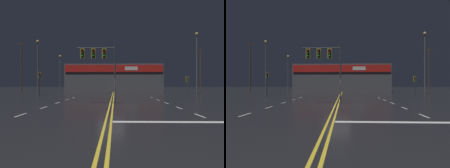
# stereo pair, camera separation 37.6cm
# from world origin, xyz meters

# --- Properties ---
(ground_plane) EXTENTS (200.00, 200.00, 0.00)m
(ground_plane) POSITION_xyz_m (0.00, 0.00, 0.00)
(ground_plane) COLOR black
(road_markings) EXTENTS (16.99, 60.00, 0.01)m
(road_markings) POSITION_xyz_m (1.21, -1.54, 0.00)
(road_markings) COLOR gold
(road_markings) RESTS_ON ground
(traffic_signal_median) EXTENTS (3.83, 0.36, 5.82)m
(traffic_signal_median) POSITION_xyz_m (-1.26, 0.64, 4.56)
(traffic_signal_median) COLOR #38383D
(traffic_signal_median) RESTS_ON ground
(traffic_signal_corner_northwest) EXTENTS (0.42, 0.36, 3.94)m
(traffic_signal_corner_northwest) POSITION_xyz_m (-12.07, 11.86, 2.90)
(traffic_signal_corner_northwest) COLOR #38383D
(traffic_signal_corner_northwest) RESTS_ON ground
(traffic_signal_corner_northeast) EXTENTS (0.42, 0.36, 3.27)m
(traffic_signal_corner_northeast) POSITION_xyz_m (12.08, 11.96, 2.40)
(traffic_signal_corner_northeast) COLOR #38383D
(traffic_signal_corner_northeast) RESTS_ON ground
(streetlight_near_left) EXTENTS (0.56, 0.56, 10.95)m
(streetlight_near_left) POSITION_xyz_m (-15.45, 18.75, 6.85)
(streetlight_near_left) COLOR #59595E
(streetlight_near_left) RESTS_ON ground
(streetlight_far_left) EXTENTS (0.56, 0.56, 9.18)m
(streetlight_far_left) POSITION_xyz_m (-13.38, 26.73, 5.88)
(streetlight_far_left) COLOR #59595E
(streetlight_far_left) RESTS_ON ground
(streetlight_far_right) EXTENTS (0.56, 0.56, 11.78)m
(streetlight_far_right) POSITION_xyz_m (15.81, 16.79, 7.29)
(streetlight_far_right) COLOR #59595E
(streetlight_far_right) RESTS_ON ground
(building_backdrop) EXTENTS (25.05, 10.23, 7.13)m
(building_backdrop) POSITION_xyz_m (0.00, 32.23, 3.58)
(building_backdrop) COLOR #4C4C51
(building_backdrop) RESTS_ON ground
(utility_pole_row) EXTENTS (45.94, 0.26, 12.56)m
(utility_pole_row) POSITION_xyz_m (-2.64, 26.08, 6.03)
(utility_pole_row) COLOR #4C3828
(utility_pole_row) RESTS_ON ground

